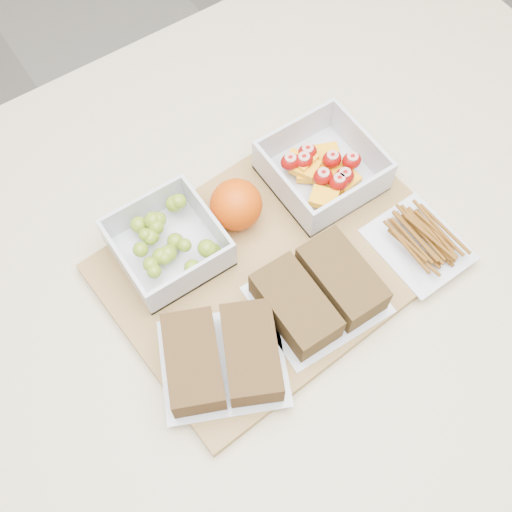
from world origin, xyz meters
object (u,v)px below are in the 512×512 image
(fruit_container, at_px, (322,169))
(pretzel_bag, at_px, (421,240))
(cutting_board, at_px, (276,261))
(sandwich_bag_left, at_px, (222,357))
(grape_container, at_px, (168,243))
(orange, at_px, (236,205))
(sandwich_bag_center, at_px, (319,293))

(fruit_container, xyz_separation_m, pretzel_bag, (0.04, -0.15, -0.01))
(cutting_board, height_order, fruit_container, fruit_container)
(sandwich_bag_left, bearing_deg, grape_container, 81.49)
(grape_container, xyz_separation_m, sandwich_bag_left, (-0.02, -0.17, -0.00))
(orange, height_order, pretzel_bag, orange)
(fruit_container, bearing_deg, orange, 174.79)
(fruit_container, xyz_separation_m, sandwich_bag_left, (-0.25, -0.15, -0.00))
(fruit_container, height_order, pretzel_bag, fruit_container)
(fruit_container, relative_size, sandwich_bag_left, 0.73)
(grape_container, distance_m, sandwich_bag_left, 0.17)
(orange, xyz_separation_m, sandwich_bag_center, (0.02, -0.16, -0.01))
(cutting_board, bearing_deg, fruit_container, 24.87)
(sandwich_bag_left, distance_m, sandwich_bag_center, 0.14)
(fruit_container, bearing_deg, sandwich_bag_center, -127.95)
(fruit_container, height_order, sandwich_bag_center, fruit_container)
(sandwich_bag_left, height_order, pretzel_bag, sandwich_bag_left)
(fruit_container, relative_size, orange, 2.00)
(cutting_board, bearing_deg, pretzel_bag, -31.94)
(cutting_board, relative_size, orange, 6.16)
(cutting_board, height_order, sandwich_bag_left, sandwich_bag_left)
(cutting_board, height_order, sandwich_bag_center, sandwich_bag_center)
(grape_container, height_order, orange, orange)
(grape_container, bearing_deg, orange, -3.99)
(orange, bearing_deg, grape_container, 176.01)
(pretzel_bag, bearing_deg, fruit_container, 106.01)
(cutting_board, distance_m, sandwich_bag_center, 0.08)
(sandwich_bag_center, bearing_deg, cutting_board, 96.52)
(cutting_board, distance_m, orange, 0.09)
(cutting_board, relative_size, pretzel_bag, 3.31)
(sandwich_bag_left, xyz_separation_m, pretzel_bag, (0.30, -0.01, -0.01))
(sandwich_bag_center, relative_size, pretzel_bag, 1.20)
(cutting_board, bearing_deg, orange, 92.98)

